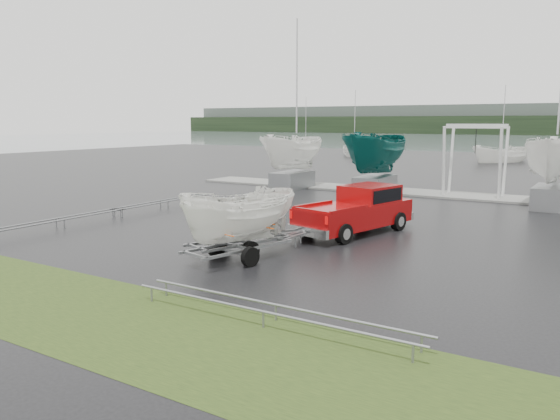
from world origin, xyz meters
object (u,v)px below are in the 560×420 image
object	(u,v)px
trailer_hitched	(237,181)
pickup_truck	(359,209)
trailer_parked	(240,173)
boat_hoist	(475,150)

from	to	relation	value
trailer_hitched	pickup_truck	bearing A→B (deg)	90.00
trailer_parked	pickup_truck	bearing A→B (deg)	89.89
trailer_parked	trailer_hitched	bearing A→B (deg)	-41.98
pickup_truck	trailer_hitched	distance (m)	6.37
trailer_hitched	boat_hoist	xyz separation A→B (m)	(2.96, 18.52, 0.18)
trailer_parked	boat_hoist	xyz separation A→B (m)	(3.35, 17.81, 0.02)
trailer_hitched	boat_hoist	world-z (taller)	trailer_hitched
pickup_truck	trailer_parked	world-z (taller)	trailer_parked
pickup_truck	trailer_hitched	world-z (taller)	trailer_hitched
trailer_parked	boat_hoist	bearing A→B (deg)	98.20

